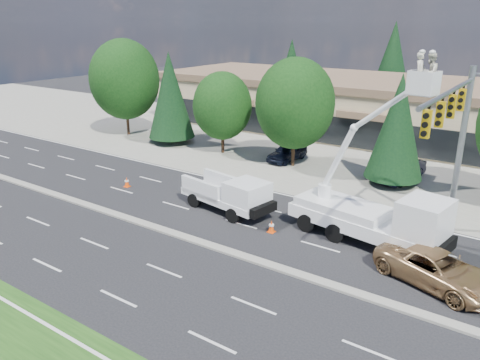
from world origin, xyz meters
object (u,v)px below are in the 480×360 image
Objects in this scene: signal_mast at (457,131)px; utility_pickup at (230,198)px; minivan at (437,269)px; bucket_truck at (379,208)px.

signal_mast is 12.96m from utility_pickup.
signal_mast is 6.83m from minivan.
utility_pickup is at bearing -166.88° from signal_mast.
minivan is at bearing 2.61° from utility_pickup.
signal_mast is at bearing 46.46° from bucket_truck.
minivan is (3.47, -2.19, -1.34)m from bucket_truck.
signal_mast is 1.65× the size of utility_pickup.
bucket_truck is (-2.72, -2.05, -3.95)m from signal_mast.
bucket_truck reaches higher than minivan.
utility_pickup is 1.13× the size of minivan.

